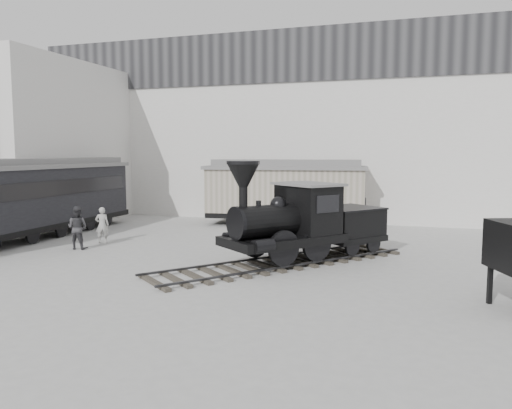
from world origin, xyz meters
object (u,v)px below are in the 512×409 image
(passenger_coach, at_px, (35,197))
(visitor_a, at_px, (102,225))
(visitor_b, at_px, (77,228))
(locomotive, at_px, (300,226))
(boxcar, at_px, (285,191))

(passenger_coach, bearing_deg, visitor_a, -3.43)
(visitor_a, height_order, visitor_b, visitor_b)
(locomotive, bearing_deg, visitor_a, -148.18)
(locomotive, height_order, passenger_coach, locomotive)
(locomotive, distance_m, boxcar, 9.48)
(visitor_b, bearing_deg, locomotive, 177.49)
(locomotive, distance_m, visitor_a, 9.33)
(boxcar, relative_size, visitor_b, 5.07)
(boxcar, distance_m, visitor_a, 10.16)
(passenger_coach, bearing_deg, locomotive, -6.45)
(visitor_a, bearing_deg, boxcar, -160.04)
(passenger_coach, bearing_deg, boxcar, 36.64)
(visitor_a, bearing_deg, passenger_coach, -33.99)
(boxcar, xyz_separation_m, visitor_a, (-6.39, -7.82, -1.10))
(boxcar, relative_size, passenger_coach, 0.70)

